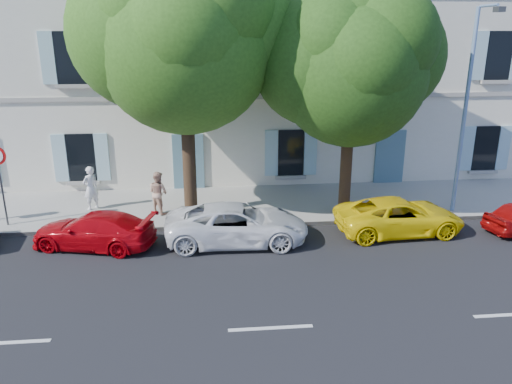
{
  "coord_description": "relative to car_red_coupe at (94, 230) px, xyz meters",
  "views": [
    {
      "loc": [
        -1.32,
        -14.03,
        6.69
      ],
      "look_at": [
        0.24,
        2.0,
        1.4
      ],
      "focal_mm": 35.0,
      "sensor_mm": 36.0,
      "label": 1
    }
  ],
  "objects": [
    {
      "name": "ground",
      "position": [
        5.05,
        -1.12,
        -0.57
      ],
      "size": [
        90.0,
        90.0,
        0.0
      ],
      "primitive_type": "plane",
      "color": "black"
    },
    {
      "name": "sidewalk",
      "position": [
        5.05,
        3.33,
        -0.49
      ],
      "size": [
        36.0,
        4.5,
        0.15
      ],
      "primitive_type": "cube",
      "color": "#A09E96",
      "rests_on": "ground"
    },
    {
      "name": "kerb",
      "position": [
        5.05,
        1.16,
        -0.49
      ],
      "size": [
        36.0,
        0.16,
        0.16
      ],
      "primitive_type": "cube",
      "color": "#9E998E",
      "rests_on": "ground"
    },
    {
      "name": "building",
      "position": [
        5.05,
        9.08,
        5.43
      ],
      "size": [
        28.0,
        7.0,
        12.0
      ],
      "primitive_type": "cube",
      "color": "silver",
      "rests_on": "ground"
    },
    {
      "name": "car_red_coupe",
      "position": [
        0.0,
        0.0,
        0.0
      ],
      "size": [
        4.2,
        2.54,
        1.14
      ],
      "primitive_type": "imported",
      "rotation": [
        0.0,
        0.0,
        4.45
      ],
      "color": "#B6050D",
      "rests_on": "ground"
    },
    {
      "name": "car_white_coupe",
      "position": [
        4.57,
        -0.09,
        0.07
      ],
      "size": [
        4.68,
        2.26,
        1.28
      ],
      "primitive_type": "imported",
      "rotation": [
        0.0,
        0.0,
        1.54
      ],
      "color": "white",
      "rests_on": "ground"
    },
    {
      "name": "car_yellow_supercar",
      "position": [
        10.14,
        0.2,
        0.03
      ],
      "size": [
        4.46,
        2.27,
        1.21
      ],
      "primitive_type": "imported",
      "rotation": [
        0.0,
        0.0,
        1.63
      ],
      "color": "yellow",
      "rests_on": "ground"
    },
    {
      "name": "tree_left",
      "position": [
        3.01,
        2.35,
        5.62
      ],
      "size": [
        6.05,
        6.05,
        9.38
      ],
      "color": "#3A2819",
      "rests_on": "sidewalk"
    },
    {
      "name": "tree_right",
      "position": [
        8.67,
        1.93,
        4.73
      ],
      "size": [
        5.21,
        5.21,
        8.02
      ],
      "color": "#3A2819",
      "rests_on": "sidewalk"
    },
    {
      "name": "street_lamp",
      "position": [
        12.85,
        1.64,
        3.71
      ],
      "size": [
        0.26,
        1.55,
        7.29
      ],
      "color": "#7293BF",
      "rests_on": "sidewalk"
    },
    {
      "name": "pedestrian_a",
      "position": [
        -0.74,
        3.25,
        0.42
      ],
      "size": [
        0.72,
        0.71,
        1.67
      ],
      "primitive_type": "imported",
      "rotation": [
        0.0,
        0.0,
        3.89
      ],
      "color": "white",
      "rests_on": "sidewalk"
    },
    {
      "name": "pedestrian_b",
      "position": [
        1.83,
        2.55,
        0.38
      ],
      "size": [
        0.98,
        0.96,
        1.59
      ],
      "primitive_type": "imported",
      "rotation": [
        0.0,
        0.0,
        2.45
      ],
      "color": "tan",
      "rests_on": "sidewalk"
    }
  ]
}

